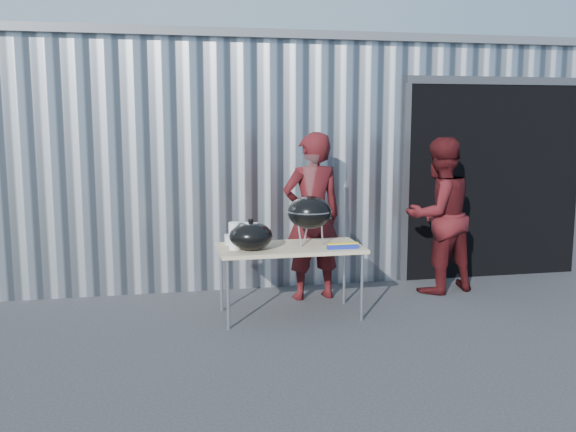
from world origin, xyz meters
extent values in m
plane|color=#2C2C2F|center=(0.00, 0.00, 0.00)|extent=(80.00, 80.00, 0.00)
cube|color=silver|center=(0.80, 4.70, 1.50)|extent=(8.00, 6.00, 3.00)
cube|color=slate|center=(0.80, 4.70, 3.05)|extent=(8.20, 6.20, 0.10)
cube|color=black|center=(3.30, 2.27, 1.25)|extent=(2.40, 1.20, 2.50)
cube|color=#4C4C51|center=(3.30, 1.70, 2.55)|extent=(2.52, 0.08, 0.10)
cube|color=tan|center=(0.31, 0.51, 0.73)|extent=(1.50, 0.75, 0.04)
cylinder|color=silver|center=(-0.38, 0.19, 0.35)|extent=(0.03, 0.03, 0.71)
cylinder|color=silver|center=(1.00, 0.19, 0.35)|extent=(0.03, 0.03, 0.71)
cylinder|color=silver|center=(-0.38, 0.82, 0.35)|extent=(0.03, 0.03, 0.71)
cylinder|color=silver|center=(1.00, 0.82, 0.35)|extent=(0.03, 0.03, 0.71)
ellipsoid|color=black|center=(0.53, 0.56, 1.09)|extent=(0.46, 0.46, 0.35)
cylinder|color=silver|center=(0.53, 0.56, 1.11)|extent=(0.47, 0.47, 0.02)
cylinder|color=silver|center=(0.53, 0.56, 1.12)|extent=(0.44, 0.44, 0.01)
cylinder|color=silver|center=(0.53, 0.70, 0.87)|extent=(0.02, 0.02, 0.24)
cylinder|color=silver|center=(0.41, 0.49, 0.87)|extent=(0.02, 0.02, 0.24)
cylinder|color=silver|center=(0.65, 0.49, 0.87)|extent=(0.02, 0.02, 0.24)
cylinder|color=#D3704B|center=(0.39, 0.56, 1.13)|extent=(0.02, 0.14, 0.02)
cylinder|color=#D3704B|center=(0.44, 0.56, 1.13)|extent=(0.02, 0.14, 0.02)
cylinder|color=#D3704B|center=(0.49, 0.56, 1.13)|extent=(0.02, 0.14, 0.02)
cylinder|color=#D3704B|center=(0.53, 0.56, 1.13)|extent=(0.02, 0.14, 0.02)
cylinder|color=#D3704B|center=(0.58, 0.56, 1.13)|extent=(0.02, 0.14, 0.02)
cylinder|color=#D3704B|center=(0.63, 0.56, 1.13)|extent=(0.02, 0.14, 0.02)
cylinder|color=#D3704B|center=(0.67, 0.56, 1.13)|extent=(0.02, 0.14, 0.02)
cone|color=silver|center=(0.53, 0.56, 1.42)|extent=(0.20, 0.20, 0.55)
ellipsoid|color=black|center=(-0.11, 0.41, 0.89)|extent=(0.44, 0.44, 0.29)
cylinder|color=black|center=(-0.11, 0.41, 1.05)|extent=(0.05, 0.05, 0.03)
cylinder|color=white|center=(-0.27, 0.46, 0.89)|extent=(0.12, 0.12, 0.28)
cube|color=white|center=(-0.24, 0.74, 0.80)|extent=(0.20, 0.15, 0.10)
cube|color=navy|center=(0.81, 0.26, 0.78)|extent=(0.32, 0.06, 0.05)
cube|color=yellow|center=(0.81, 0.26, 0.81)|extent=(0.32, 0.06, 0.01)
imported|color=#441012|center=(0.71, 1.13, 0.96)|extent=(0.75, 0.54, 1.92)
imported|color=#441012|center=(2.26, 1.11, 0.93)|extent=(1.05, 0.91, 1.86)
camera|label=1|loc=(-1.05, -5.91, 2.06)|focal=40.00mm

